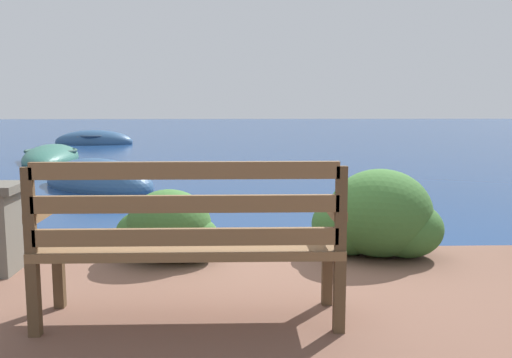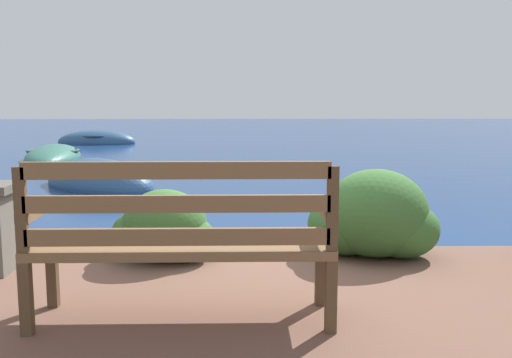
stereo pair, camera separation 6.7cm
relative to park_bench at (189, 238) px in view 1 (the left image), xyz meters
name	(u,v)px [view 1 (the left image)]	position (x,y,z in m)	size (l,w,h in m)	color
ground_plane	(254,272)	(0.40, 1.64, -0.71)	(80.00, 80.00, 0.00)	navy
park_bench	(189,238)	(0.00, 0.00, 0.00)	(1.69, 0.48, 0.93)	brown
hedge_clump_left	(168,230)	(-0.28, 1.27, -0.24)	(0.82, 0.59, 0.56)	#38662D
hedge_clump_centre	(378,218)	(1.38, 1.35, -0.18)	(1.03, 0.74, 0.70)	#38662D
rowboat_nearest	(98,183)	(-2.09, 6.48, -0.63)	(2.62, 2.45, 0.85)	#2D517A
rowboat_mid	(51,158)	(-4.30, 10.91, -0.65)	(1.69, 3.31, 0.67)	#336B5B
rowboat_far	(94,142)	(-4.56, 16.11, -0.64)	(2.58, 1.12, 0.82)	#2D517A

